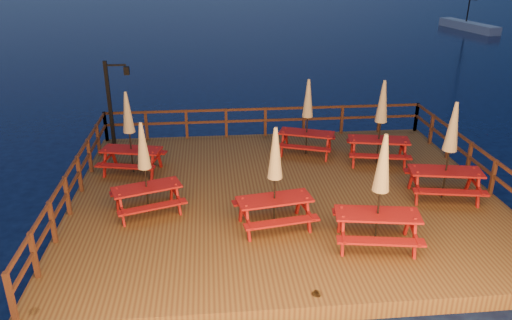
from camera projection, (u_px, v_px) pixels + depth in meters
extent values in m
plane|color=black|center=(284.00, 205.00, 14.57)|extent=(500.00, 500.00, 0.00)
cube|color=#4D2F19|center=(284.00, 199.00, 14.49)|extent=(12.00, 10.00, 0.40)
cylinder|color=#3D1E13|center=(115.00, 161.00, 18.41)|extent=(0.24, 0.24, 1.40)
cylinder|color=#3D1E13|center=(266.00, 155.00, 18.90)|extent=(0.24, 0.24, 1.40)
cylinder|color=#3D1E13|center=(409.00, 150.00, 19.39)|extent=(0.24, 0.24, 1.40)
cube|color=#3D1E13|center=(265.00, 109.00, 18.45)|extent=(11.70, 0.06, 0.09)
cube|color=#3D1E13|center=(265.00, 120.00, 18.62)|extent=(11.70, 0.06, 0.09)
cube|color=#3D1E13|center=(138.00, 126.00, 18.23)|extent=(0.10, 0.10, 1.10)
cube|color=#3D1E13|center=(265.00, 122.00, 18.64)|extent=(0.10, 0.10, 1.10)
cube|color=#3D1E13|center=(387.00, 118.00, 19.05)|extent=(0.10, 0.10, 1.10)
cube|color=#3D1E13|center=(71.00, 168.00, 13.49)|extent=(0.06, 9.70, 0.09)
cube|color=#3D1E13|center=(73.00, 182.00, 13.66)|extent=(0.06, 9.70, 0.09)
cube|color=#3D1E13|center=(28.00, 267.00, 10.13)|extent=(0.10, 0.10, 1.10)
cube|color=#3D1E13|center=(74.00, 184.00, 13.68)|extent=(0.10, 0.10, 1.10)
cube|color=#3D1E13|center=(101.00, 136.00, 17.24)|extent=(0.10, 0.10, 1.10)
cube|color=#3D1E13|center=(483.00, 152.00, 14.51)|extent=(0.06, 9.70, 0.09)
cube|color=#3D1E13|center=(481.00, 166.00, 14.69)|extent=(0.06, 9.70, 0.09)
cube|color=#3D1E13|center=(480.00, 168.00, 14.71)|extent=(0.10, 0.10, 1.10)
cube|color=#3D1E13|center=(427.00, 125.00, 18.27)|extent=(0.10, 0.10, 1.10)
cube|color=black|center=(110.00, 103.00, 17.51)|extent=(0.12, 0.12, 3.00)
cube|color=black|center=(116.00, 65.00, 17.01)|extent=(0.70, 0.06, 0.06)
cube|color=black|center=(127.00, 71.00, 17.12)|extent=(0.18, 0.18, 0.28)
sphere|color=#FFBE66|center=(127.00, 71.00, 17.12)|extent=(0.14, 0.14, 0.14)
cube|color=silver|center=(468.00, 27.00, 45.97)|extent=(2.51, 7.35, 0.93)
cube|color=maroon|center=(378.00, 214.00, 11.59)|extent=(2.05, 1.07, 0.05)
cube|color=maroon|center=(372.00, 213.00, 12.31)|extent=(1.98, 0.62, 0.05)
cube|color=maroon|center=(381.00, 241.00, 11.12)|extent=(1.98, 0.62, 0.05)
cube|color=maroon|center=(340.00, 221.00, 12.13)|extent=(0.08, 0.12, 0.81)
cube|color=maroon|center=(343.00, 236.00, 11.47)|extent=(0.08, 0.12, 0.81)
cube|color=maroon|center=(408.00, 223.00, 12.03)|extent=(0.08, 0.12, 0.81)
cube|color=maroon|center=(414.00, 239.00, 11.37)|extent=(0.08, 0.12, 0.81)
cylinder|color=black|center=(380.00, 193.00, 11.38)|extent=(0.05, 0.05, 2.71)
cone|color=#9A8B5F|center=(383.00, 163.00, 11.08)|extent=(0.39, 0.39, 1.36)
sphere|color=black|center=(386.00, 136.00, 10.84)|extent=(0.08, 0.08, 0.08)
cube|color=maroon|center=(131.00, 150.00, 15.48)|extent=(1.93, 1.09, 0.05)
cube|color=maroon|center=(139.00, 151.00, 16.15)|extent=(1.84, 0.68, 0.05)
cube|color=maroon|center=(125.00, 166.00, 15.04)|extent=(1.84, 0.68, 0.05)
cube|color=maroon|center=(113.00, 156.00, 16.02)|extent=(0.08, 0.11, 0.76)
cube|color=maroon|center=(105.00, 164.00, 15.41)|extent=(0.08, 0.11, 0.76)
cube|color=maroon|center=(159.00, 158.00, 15.84)|extent=(0.08, 0.11, 0.76)
cube|color=maroon|center=(152.00, 166.00, 15.23)|extent=(0.08, 0.11, 0.76)
cylinder|color=black|center=(130.00, 134.00, 15.28)|extent=(0.04, 0.04, 2.53)
cone|color=#9A8B5F|center=(127.00, 112.00, 15.00)|extent=(0.36, 0.36, 1.27)
sphere|color=black|center=(125.00, 93.00, 14.77)|extent=(0.07, 0.07, 0.07)
cube|color=maroon|center=(446.00, 171.00, 13.84)|extent=(2.07, 1.10, 0.05)
cube|color=maroon|center=(438.00, 172.00, 14.56)|extent=(1.98, 0.65, 0.05)
cube|color=maroon|center=(450.00, 192.00, 13.37)|extent=(1.98, 0.65, 0.05)
cube|color=maroon|center=(411.00, 178.00, 14.39)|extent=(0.08, 0.12, 0.82)
cube|color=maroon|center=(417.00, 189.00, 13.73)|extent=(0.08, 0.12, 0.82)
cube|color=maroon|center=(470.00, 180.00, 14.26)|extent=(0.08, 0.12, 0.82)
cube|color=maroon|center=(478.00, 191.00, 13.60)|extent=(0.08, 0.12, 0.82)
cylinder|color=black|center=(449.00, 153.00, 13.63)|extent=(0.05, 0.05, 2.72)
cone|color=#9A8B5F|center=(453.00, 127.00, 13.33)|extent=(0.39, 0.39, 1.36)
sphere|color=black|center=(457.00, 104.00, 13.08)|extent=(0.08, 0.08, 0.08)
cube|color=maroon|center=(275.00, 199.00, 12.38)|extent=(1.95, 1.03, 0.05)
cube|color=maroon|center=(267.00, 199.00, 13.05)|extent=(1.88, 0.60, 0.05)
cube|color=maroon|center=(282.00, 222.00, 11.95)|extent=(1.88, 0.60, 0.05)
cube|color=maroon|center=(241.00, 210.00, 12.64)|extent=(0.08, 0.11, 0.77)
cube|color=maroon|center=(248.00, 224.00, 12.04)|extent=(0.08, 0.11, 0.77)
cube|color=maroon|center=(299.00, 203.00, 13.02)|extent=(0.08, 0.11, 0.77)
cube|color=maroon|center=(308.00, 215.00, 12.41)|extent=(0.08, 0.11, 0.77)
cylinder|color=black|center=(275.00, 180.00, 12.17)|extent=(0.05, 0.05, 2.58)
cone|color=#9A8B5F|center=(275.00, 153.00, 11.89)|extent=(0.37, 0.37, 1.29)
sphere|color=black|center=(276.00, 129.00, 11.66)|extent=(0.07, 0.07, 0.07)
cube|color=maroon|center=(307.00, 133.00, 16.88)|extent=(1.96, 1.30, 0.05)
cube|color=maroon|center=(309.00, 135.00, 17.54)|extent=(1.81, 0.91, 0.05)
cube|color=maroon|center=(303.00, 148.00, 16.46)|extent=(1.81, 0.91, 0.05)
cube|color=maroon|center=(286.00, 138.00, 17.51)|extent=(0.09, 0.12, 0.76)
cube|color=maroon|center=(282.00, 145.00, 16.92)|extent=(0.09, 0.12, 0.76)
cube|color=maroon|center=(330.00, 142.00, 17.15)|extent=(0.09, 0.12, 0.76)
cube|color=maroon|center=(327.00, 149.00, 16.55)|extent=(0.09, 0.12, 0.76)
cylinder|color=black|center=(307.00, 119.00, 16.69)|extent=(0.04, 0.04, 2.53)
cone|color=#9A8B5F|center=(308.00, 98.00, 16.41)|extent=(0.36, 0.36, 1.27)
sphere|color=black|center=(309.00, 81.00, 16.18)|extent=(0.07, 0.07, 0.07)
cube|color=maroon|center=(379.00, 140.00, 16.15)|extent=(2.04, 1.12, 0.05)
cube|color=maroon|center=(376.00, 142.00, 16.87)|extent=(1.95, 0.68, 0.05)
cube|color=maroon|center=(380.00, 156.00, 15.69)|extent=(1.95, 0.68, 0.05)
cube|color=maroon|center=(352.00, 146.00, 16.71)|extent=(0.08, 0.12, 0.81)
cube|color=maroon|center=(354.00, 154.00, 16.06)|extent=(0.08, 0.12, 0.81)
cube|color=maroon|center=(401.00, 148.00, 16.56)|extent=(0.08, 0.12, 0.81)
cube|color=maroon|center=(405.00, 156.00, 15.91)|extent=(0.08, 0.12, 0.81)
cylinder|color=black|center=(380.00, 124.00, 15.94)|extent=(0.05, 0.05, 2.68)
cone|color=#9A8B5F|center=(383.00, 101.00, 15.65)|extent=(0.39, 0.39, 1.34)
sphere|color=black|center=(385.00, 82.00, 15.41)|extent=(0.08, 0.08, 0.08)
cube|color=maroon|center=(147.00, 187.00, 13.07)|extent=(1.89, 1.22, 0.05)
cube|color=maroon|center=(143.00, 188.00, 13.68)|extent=(1.76, 0.83, 0.05)
cube|color=maroon|center=(153.00, 207.00, 12.69)|extent=(1.76, 0.83, 0.05)
cube|color=maroon|center=(117.00, 200.00, 13.21)|extent=(0.09, 0.11, 0.74)
cube|color=maroon|center=(122.00, 211.00, 12.67)|extent=(0.09, 0.11, 0.74)
cube|color=maroon|center=(172.00, 190.00, 13.77)|extent=(0.09, 0.11, 0.74)
cube|color=maroon|center=(178.00, 200.00, 13.22)|extent=(0.09, 0.11, 0.74)
cylinder|color=black|center=(145.00, 170.00, 12.88)|extent=(0.04, 0.04, 2.46)
cone|color=#9A8B5F|center=(143.00, 146.00, 12.61)|extent=(0.35, 0.35, 1.23)
sphere|color=black|center=(140.00, 124.00, 12.39)|extent=(0.07, 0.07, 0.07)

